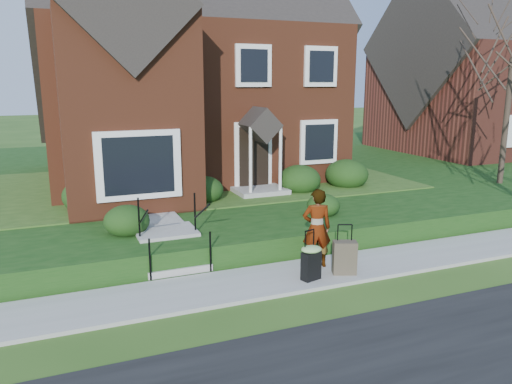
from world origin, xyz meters
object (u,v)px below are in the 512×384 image
suitcase_olive (345,257)px  woman (317,228)px  front_steps (171,244)px  suitcase_black (311,261)px

suitcase_olive → woman: bearing=140.2°
front_steps → suitcase_black: size_ratio=1.90×
suitcase_black → front_steps: bearing=122.1°
suitcase_olive → suitcase_black: bearing=-156.9°
front_steps → suitcase_olive: front_steps is taller
suitcase_olive → front_steps: bearing=167.6°
suitcase_black → suitcase_olive: 0.82m
front_steps → suitcase_olive: 3.94m
suitcase_black → suitcase_olive: bearing=-14.0°
front_steps → suitcase_black: front_steps is taller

